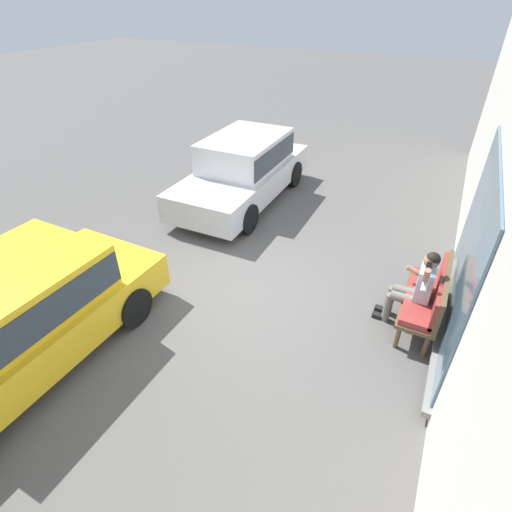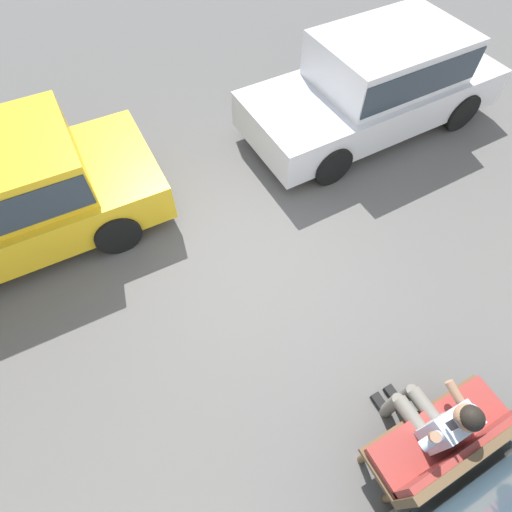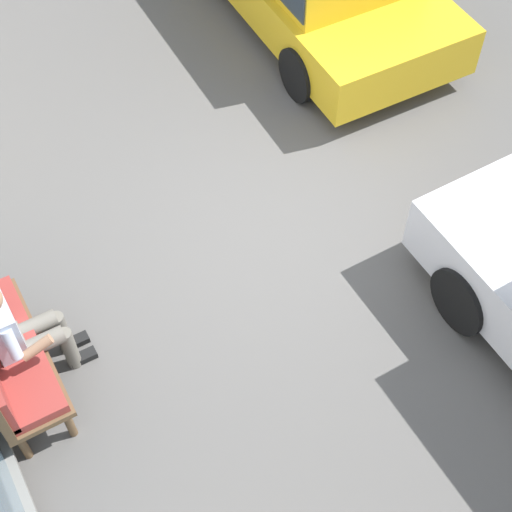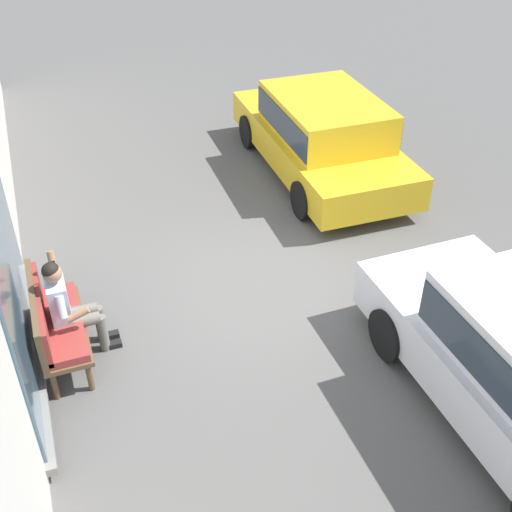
# 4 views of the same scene
# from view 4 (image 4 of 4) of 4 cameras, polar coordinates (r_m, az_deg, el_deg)

# --- Properties ---
(ground_plane) EXTENTS (60.00, 60.00, 0.00)m
(ground_plane) POSITION_cam_4_polar(r_m,az_deg,el_deg) (8.97, 1.17, -2.56)
(ground_plane) COLOR #565451
(bench) EXTENTS (1.47, 0.55, 1.02)m
(bench) POSITION_cam_4_polar(r_m,az_deg,el_deg) (7.86, -17.69, -5.51)
(bench) COLOR brown
(bench) RESTS_ON ground_plane
(person_on_phone) EXTENTS (0.73, 0.74, 1.35)m
(person_on_phone) POSITION_cam_4_polar(r_m,az_deg,el_deg) (7.81, -16.29, -4.25)
(person_on_phone) COLOR #6B665B
(person_on_phone) RESTS_ON ground_plane
(parked_car_mid) EXTENTS (4.44, 2.01, 1.46)m
(parked_car_mid) POSITION_cam_4_polar(r_m,az_deg,el_deg) (11.43, 5.93, 10.88)
(parked_car_mid) COLOR gold
(parked_car_mid) RESTS_ON ground_plane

